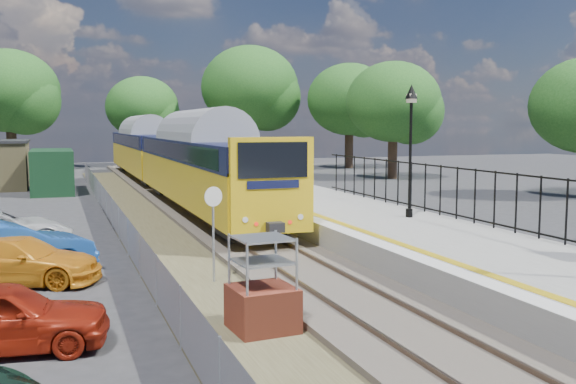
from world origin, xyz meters
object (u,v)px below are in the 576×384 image
train (165,154)px  victorian_lamp_north (411,119)px  speed_sign (213,219)px  car_yellow (18,260)px  car_blue (6,249)px  brick_plinth (262,286)px

train → victorian_lamp_north: bearing=-74.9°
train → speed_sign: train is taller
victorian_lamp_north → car_yellow: victorian_lamp_north is taller
speed_sign → car_blue: size_ratio=0.55×
car_blue → car_yellow: 0.96m
victorian_lamp_north → brick_plinth: (-7.80, -7.60, -3.36)m
victorian_lamp_north → car_yellow: 13.20m
victorian_lamp_north → car_blue: size_ratio=1.00×
train → brick_plinth: bearing=-95.2°
brick_plinth → speed_sign: bearing=90.0°
victorian_lamp_north → car_blue: victorian_lamp_north is taller
victorian_lamp_north → speed_sign: 8.92m
car_blue → train: bearing=-39.1°
speed_sign → car_blue: 5.85m
brick_plinth → car_yellow: 7.62m
speed_sign → train: bearing=67.0°
victorian_lamp_north → car_yellow: size_ratio=1.08×
brick_plinth → car_blue: brick_plinth is taller
victorian_lamp_north → car_blue: (-12.91, -0.77, -3.54)m
car_yellow → car_blue: bearing=43.2°
car_blue → car_yellow: bearing=-177.7°
brick_plinth → car_yellow: (-4.77, 5.94, -0.32)m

